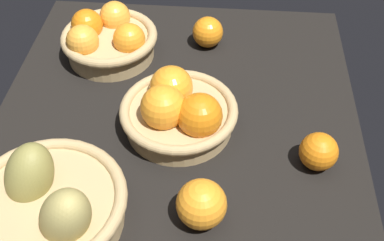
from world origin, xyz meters
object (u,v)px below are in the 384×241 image
object	(u,v)px
loose_orange_front_gap	(319,152)
basket_near_right_pears	(48,205)
basket_near_left	(108,39)
loose_orange_back_gap	(208,32)
basket_center	(179,111)
loose_orange_side_gap	(201,204)

from	to	relation	value
loose_orange_front_gap	basket_near_right_pears	bearing A→B (deg)	-70.20
basket_near_left	loose_orange_back_gap	xyz separation A→B (cm)	(-5.61, 21.83, -0.89)
loose_orange_front_gap	loose_orange_back_gap	xyz separation A→B (cm)	(-34.16, -21.63, 0.07)
basket_near_right_pears	basket_center	world-z (taller)	basket_near_right_pears
loose_orange_back_gap	basket_near_right_pears	bearing A→B (deg)	-23.84
basket_near_left	loose_orange_back_gap	distance (cm)	22.55
basket_near_right_pears	basket_center	xyz separation A→B (cm)	(-22.91, 18.17, -0.11)
basket_near_left	loose_orange_front_gap	bearing A→B (deg)	56.70
basket_near_right_pears	basket_center	distance (cm)	29.24
basket_near_right_pears	basket_near_left	world-z (taller)	basket_near_right_pears
basket_near_left	loose_orange_side_gap	distance (cm)	48.02
basket_near_left	basket_center	bearing A→B (deg)	40.05
basket_near_right_pears	loose_orange_side_gap	bearing A→B (deg)	96.01
basket_center	loose_orange_back_gap	distance (cm)	27.26
loose_orange_front_gap	basket_center	bearing A→B (deg)	-105.74
loose_orange_front_gap	loose_orange_back_gap	size ratio (longest dim) A/B	0.98
basket_center	loose_orange_front_gap	bearing A→B (deg)	74.26
basket_near_right_pears	loose_orange_back_gap	size ratio (longest dim) A/B	3.63
basket_near_left	loose_orange_side_gap	xyz separation A→B (cm)	(41.75, 23.73, -0.31)
basket_center	basket_near_right_pears	bearing A→B (deg)	-38.42
loose_orange_back_gap	basket_near_left	bearing A→B (deg)	-75.58
basket_near_right_pears	loose_orange_front_gap	xyz separation A→B (cm)	(-15.72, 43.68, -1.06)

